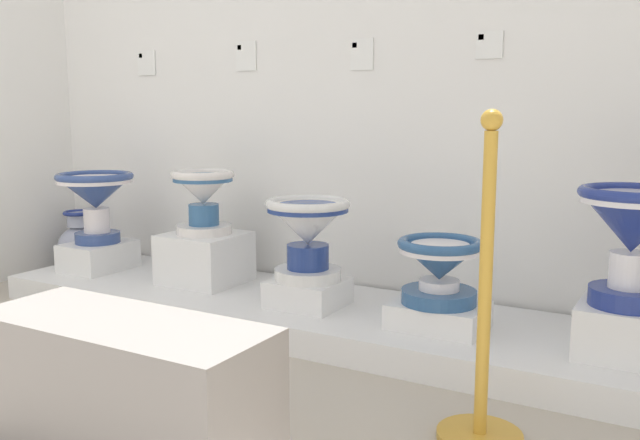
# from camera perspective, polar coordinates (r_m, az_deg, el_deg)

# --- Properties ---
(display_platform) EXTENTS (3.30, 0.76, 0.12)m
(display_platform) POSITION_cam_1_polar(r_m,az_deg,el_deg) (3.22, -0.90, -7.82)
(display_platform) COLOR white
(display_platform) RESTS_ON ground_plane
(plinth_block_rightmost) EXTENTS (0.28, 0.37, 0.15)m
(plinth_block_rightmost) POSITION_cam_1_polar(r_m,az_deg,el_deg) (4.02, -17.88, -2.85)
(plinth_block_rightmost) COLOR white
(plinth_block_rightmost) RESTS_ON display_platform
(antique_toilet_rightmost) EXTENTS (0.42, 0.42, 0.39)m
(antique_toilet_rightmost) POSITION_cam_1_polar(r_m,az_deg,el_deg) (3.96, -18.13, 2.11)
(antique_toilet_rightmost) COLOR #334B89
(antique_toilet_rightmost) RESTS_ON plinth_block_rightmost
(plinth_block_leftmost) EXTENTS (0.38, 0.37, 0.25)m
(plinth_block_leftmost) POSITION_cam_1_polar(r_m,az_deg,el_deg) (3.58, -9.51, -3.12)
(plinth_block_leftmost) COLOR white
(plinth_block_leftmost) RESTS_ON display_platform
(antique_toilet_leftmost) EXTENTS (0.32, 0.32, 0.32)m
(antique_toilet_leftmost) POSITION_cam_1_polar(r_m,az_deg,el_deg) (3.52, -9.66, 2.20)
(antique_toilet_leftmost) COLOR white
(antique_toilet_leftmost) RESTS_ON plinth_block_leftmost
(plinth_block_broad_patterned) EXTENTS (0.31, 0.30, 0.12)m
(plinth_block_broad_patterned) POSITION_cam_1_polar(r_m,az_deg,el_deg) (3.13, -1.00, -6.02)
(plinth_block_broad_patterned) COLOR white
(plinth_block_broad_patterned) RESTS_ON display_platform
(antique_toilet_broad_patterned) EXTENTS (0.38, 0.38, 0.37)m
(antique_toilet_broad_patterned) POSITION_cam_1_polar(r_m,az_deg,el_deg) (3.07, -1.02, -0.66)
(antique_toilet_broad_patterned) COLOR white
(antique_toilet_broad_patterned) RESTS_ON plinth_block_broad_patterned
(plinth_block_slender_white) EXTENTS (0.37, 0.28, 0.10)m
(plinth_block_slender_white) POSITION_cam_1_polar(r_m,az_deg,el_deg) (2.86, 9.77, -7.80)
(plinth_block_slender_white) COLOR white
(plinth_block_slender_white) RESTS_ON display_platform
(antique_toilet_slender_white) EXTENTS (0.34, 0.34, 0.26)m
(antique_toilet_slender_white) POSITION_cam_1_polar(r_m,az_deg,el_deg) (2.81, 9.89, -3.62)
(antique_toilet_slender_white) COLOR #2D5688
(antique_toilet_slender_white) RESTS_ON plinth_block_slender_white
(plinth_block_squat_floral) EXTENTS (0.32, 0.31, 0.19)m
(plinth_block_squat_floral) POSITION_cam_1_polar(r_m,az_deg,el_deg) (2.72, 23.96, -8.45)
(plinth_block_squat_floral) COLOR white
(plinth_block_squat_floral) RESTS_ON display_platform
(antique_toilet_squat_floral) EXTENTS (0.38, 0.38, 0.42)m
(antique_toilet_squat_floral) POSITION_cam_1_polar(r_m,az_deg,el_deg) (2.63, 24.49, -0.51)
(antique_toilet_squat_floral) COLOR navy
(antique_toilet_squat_floral) RESTS_ON plinth_block_squat_floral
(info_placard_first) EXTENTS (0.13, 0.01, 0.14)m
(info_placard_first) POSITION_cam_1_polar(r_m,az_deg,el_deg) (4.22, -14.19, 12.53)
(info_placard_first) COLOR white
(info_placard_second) EXTENTS (0.13, 0.01, 0.15)m
(info_placard_second) POSITION_cam_1_polar(r_m,az_deg,el_deg) (3.76, -6.16, 13.38)
(info_placard_second) COLOR white
(info_placard_third) EXTENTS (0.12, 0.01, 0.15)m
(info_placard_third) POSITION_cam_1_polar(r_m,az_deg,el_deg) (3.41, 3.48, 13.57)
(info_placard_third) COLOR white
(info_placard_fourth) EXTENTS (0.12, 0.01, 0.12)m
(info_placard_fourth) POSITION_cam_1_polar(r_m,az_deg,el_deg) (3.18, 13.86, 13.94)
(info_placard_fourth) COLOR white
(decorative_vase_spare) EXTENTS (0.27, 0.27, 0.38)m
(decorative_vase_spare) POSITION_cam_1_polar(r_m,az_deg,el_deg) (4.53, -19.29, -1.90)
(decorative_vase_spare) COLOR navy
(decorative_vase_spare) RESTS_ON ground_plane
(stanchion_post_near_right) EXTENTS (0.26, 0.26, 1.00)m
(stanchion_post_near_right) POSITION_cam_1_polar(r_m,az_deg,el_deg) (2.15, 13.35, -10.35)
(stanchion_post_near_right) COLOR gold
(stanchion_post_near_right) RESTS_ON ground_plane
(museum_bench) EXTENTS (0.92, 0.36, 0.40)m
(museum_bench) POSITION_cam_1_polar(r_m,az_deg,el_deg) (2.15, -15.92, -13.09)
(museum_bench) COLOR gray
(museum_bench) RESTS_ON ground_plane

